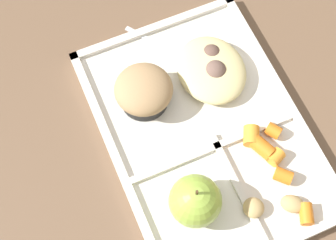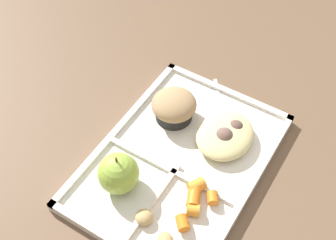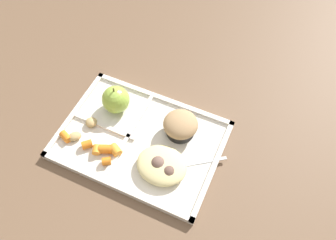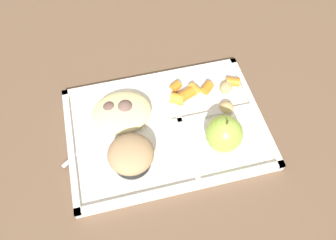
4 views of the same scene
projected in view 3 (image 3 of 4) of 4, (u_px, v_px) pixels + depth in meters
The scene contains 16 objects.
ground at pixel (141, 142), 0.85m from camera, with size 6.00×6.00×0.00m, color brown.
lunch_tray at pixel (140, 140), 0.84m from camera, with size 0.39×0.28×0.02m.
green_apple at pixel (116, 100), 0.86m from camera, with size 0.07×0.07×0.08m.
bran_muffin at pixel (181, 126), 0.83m from camera, with size 0.09×0.09×0.06m.
carrot_slice_small at pixel (106, 149), 0.81m from camera, with size 0.02×0.02×0.03m, color orange.
carrot_slice_back at pixel (97, 150), 0.81m from camera, with size 0.02×0.02×0.02m, color orange.
carrot_slice_near_corner at pixel (115, 150), 0.81m from camera, with size 0.02×0.02×0.03m, color orange.
carrot_slice_tilted at pixel (66, 137), 0.83m from camera, with size 0.02×0.02×0.03m, color orange.
carrot_slice_center at pixel (87, 144), 0.82m from camera, with size 0.02×0.02×0.02m, color orange.
carrot_slice_diagonal at pixel (107, 161), 0.80m from camera, with size 0.02×0.02×0.02m, color orange.
potato_chunk_golden at pixel (91, 122), 0.86m from camera, with size 0.03×0.03×0.02m, color tan.
potato_chunk_wedge at pixel (75, 136), 0.83m from camera, with size 0.03×0.02×0.02m, color tan.
egg_noodle_pile at pixel (162, 165), 0.79m from camera, with size 0.12×0.10×0.03m, color beige.
meatball_front at pixel (158, 164), 0.78m from camera, with size 0.04×0.04×0.04m, color brown.
meatball_side at pixel (169, 172), 0.77m from camera, with size 0.03×0.03×0.03m, color brown.
plastic_fork at pixel (186, 165), 0.80m from camera, with size 0.14×0.11×0.00m.
Camera 3 is at (0.23, -0.35, 0.74)m, focal length 36.48 mm.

